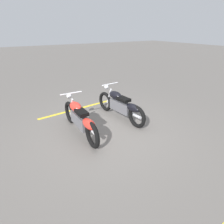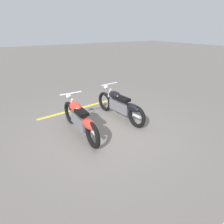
% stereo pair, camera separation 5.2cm
% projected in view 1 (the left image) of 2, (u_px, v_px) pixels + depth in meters
% --- Properties ---
extents(ground_plane, '(60.00, 60.00, 0.00)m').
position_uv_depth(ground_plane, '(107.00, 130.00, 5.48)').
color(ground_plane, '#66605B').
extents(motorcycle_bright_foreground, '(2.23, 0.62, 1.04)m').
position_uv_depth(motorcycle_bright_foreground, '(80.00, 119.00, 5.08)').
color(motorcycle_bright_foreground, black).
rests_on(motorcycle_bright_foreground, ground).
extents(motorcycle_dark_foreground, '(2.23, 0.62, 1.04)m').
position_uv_depth(motorcycle_dark_foreground, '(121.00, 105.00, 5.97)').
color(motorcycle_dark_foreground, black).
rests_on(motorcycle_dark_foreground, ground).
extents(parking_stripe_near, '(0.44, 3.20, 0.01)m').
position_uv_depth(parking_stripe_near, '(82.00, 108.00, 6.98)').
color(parking_stripe_near, yellow).
rests_on(parking_stripe_near, ground).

